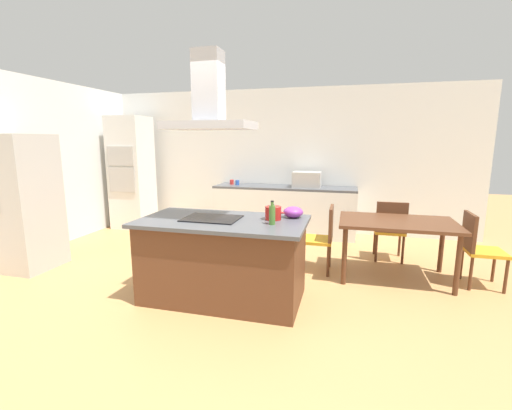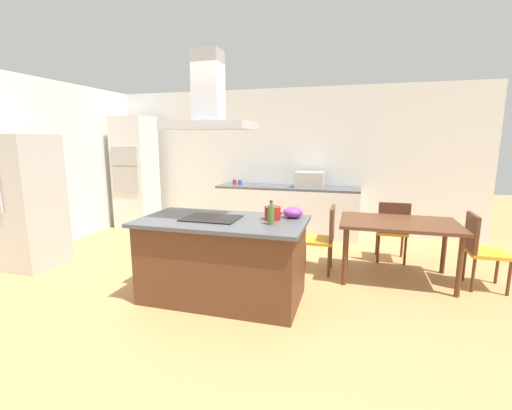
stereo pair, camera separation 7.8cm
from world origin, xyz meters
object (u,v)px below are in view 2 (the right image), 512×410
at_px(countertop_microwave, 310,180).
at_px(chair_at_left_end, 323,235).
at_px(mixing_bowl, 293,212).
at_px(olive_oil_bottle, 271,215).
at_px(coffee_mug_blue, 240,182).
at_px(dining_table, 398,228).
at_px(chair_facing_back_wall, 392,228).
at_px(range_hood, 209,104).
at_px(cooktop, 211,218).
at_px(chair_at_right_end, 480,246).
at_px(refrigerator, 25,202).
at_px(coffee_mug_red, 235,182).
at_px(tea_kettle, 273,213).
at_px(wall_oven_stack, 136,173).

distance_m(countertop_microwave, chair_at_left_end, 1.90).
xyz_separation_m(mixing_bowl, chair_at_left_end, (0.27, 0.81, -0.45)).
bearing_deg(mixing_bowl, olive_oil_bottle, -112.03).
relative_size(countertop_microwave, coffee_mug_blue, 5.56).
bearing_deg(mixing_bowl, dining_table, 34.26).
relative_size(chair_facing_back_wall, range_hood, 0.99).
distance_m(cooktop, chair_at_right_end, 3.17).
xyz_separation_m(refrigerator, chair_facing_back_wall, (4.89, 1.55, -0.40)).
relative_size(olive_oil_bottle, chair_at_left_end, 0.27).
height_order(countertop_microwave, coffee_mug_blue, countertop_microwave).
bearing_deg(mixing_bowl, range_hood, -160.41).
bearing_deg(coffee_mug_red, refrigerator, -127.59).
distance_m(countertop_microwave, range_hood, 3.15).
relative_size(tea_kettle, dining_table, 0.16).
relative_size(chair_at_left_end, chair_at_right_end, 1.00).
height_order(tea_kettle, refrigerator, refrigerator).
height_order(mixing_bowl, coffee_mug_blue, mixing_bowl).
relative_size(tea_kettle, mixing_bowl, 1.03).
height_order(countertop_microwave, chair_facing_back_wall, countertop_microwave).
distance_m(dining_table, range_hood, 2.72).
bearing_deg(tea_kettle, chair_facing_back_wall, 49.92).
bearing_deg(chair_at_left_end, olive_oil_bottle, -109.78).
xyz_separation_m(olive_oil_bottle, dining_table, (1.34, 1.19, -0.34)).
distance_m(tea_kettle, coffee_mug_blue, 3.04).
distance_m(wall_oven_stack, dining_table, 5.07).
relative_size(coffee_mug_red, chair_at_right_end, 0.10).
relative_size(mixing_bowl, chair_facing_back_wall, 0.25).
xyz_separation_m(countertop_microwave, refrigerator, (-3.55, -2.66, -0.13)).
xyz_separation_m(tea_kettle, coffee_mug_red, (-1.42, 2.80, -0.03)).
height_order(olive_oil_bottle, dining_table, olive_oil_bottle).
bearing_deg(chair_facing_back_wall, chair_at_left_end, -143.99).
bearing_deg(countertop_microwave, chair_facing_back_wall, -39.44).
relative_size(tea_kettle, olive_oil_bottle, 0.92).
xyz_separation_m(coffee_mug_red, range_hood, (0.77, -2.93, 1.16)).
height_order(wall_oven_stack, chair_at_left_end, wall_oven_stack).
bearing_deg(wall_oven_stack, olive_oil_bottle, -38.22).
bearing_deg(chair_facing_back_wall, range_hood, -138.86).
bearing_deg(range_hood, chair_at_right_end, 20.64).
distance_m(coffee_mug_blue, range_hood, 3.18).
height_order(wall_oven_stack, dining_table, wall_oven_stack).
distance_m(coffee_mug_blue, refrigerator, 3.47).
height_order(coffee_mug_blue, chair_at_left_end, coffee_mug_blue).
distance_m(countertop_microwave, chair_at_right_end, 2.92).
relative_size(cooktop, tea_kettle, 2.67).
relative_size(refrigerator, chair_at_right_end, 2.04).
bearing_deg(refrigerator, range_hood, -4.43).
bearing_deg(chair_at_right_end, mixing_bowl, -158.94).
bearing_deg(olive_oil_bottle, coffee_mug_blue, 114.10).
relative_size(refrigerator, chair_at_left_end, 2.04).
bearing_deg(chair_at_left_end, tea_kettle, -115.47).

